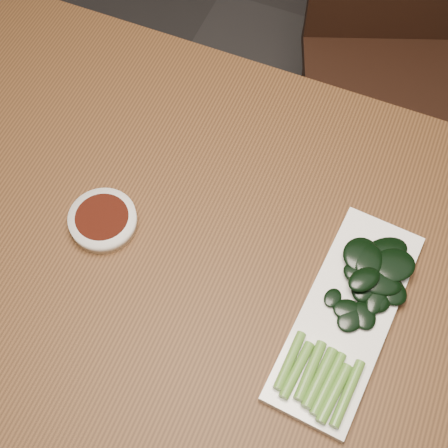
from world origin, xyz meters
TOP-DOWN VIEW (x-y plane):
  - ground at (0.00, 0.00)m, footprint 6.00×6.00m
  - table at (0.00, 0.00)m, footprint 1.40×0.80m
  - chair_far at (0.11, 0.78)m, footprint 0.49×0.49m
  - sauce_bowl at (-0.19, -0.01)m, footprint 0.11×0.11m
  - serving_plate at (0.21, -0.01)m, footprint 0.15×0.34m
  - gai_lan at (0.22, 0.01)m, footprint 0.14×0.32m

SIDE VIEW (x-z plane):
  - ground at x=0.00m, z-range 0.00..0.00m
  - chair_far at x=0.11m, z-range 0.04..0.93m
  - table at x=0.00m, z-range 0.30..1.05m
  - serving_plate at x=0.21m, z-range 0.75..0.76m
  - sauce_bowl at x=-0.19m, z-range 0.75..0.78m
  - gai_lan at x=0.22m, z-range 0.76..0.79m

